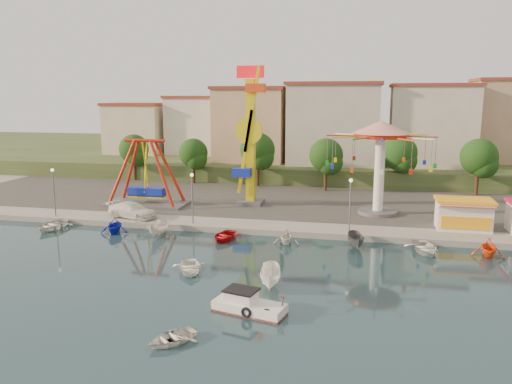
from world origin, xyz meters
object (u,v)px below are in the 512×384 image
(rowboat_a, at_px, (190,267))
(skiff, at_px, (271,277))
(pirate_ship_ride, at_px, (146,174))
(van, at_px, (132,210))
(wave_swinger, at_px, (381,146))
(kamikaze_tower, at_px, (251,139))
(cabin_motorboat, at_px, (248,306))

(rowboat_a, relative_size, skiff, 0.94)
(pirate_ship_ride, xyz_separation_m, van, (1.27, -6.58, -2.98))
(wave_swinger, xyz_separation_m, van, (-26.14, -7.54, -6.78))
(pirate_ship_ride, relative_size, kamikaze_tower, 0.61)
(skiff, distance_m, van, 23.58)
(kamikaze_tower, xyz_separation_m, van, (-11.17, -9.08, -7.19))
(wave_swinger, height_order, skiff, wave_swinger)
(pirate_ship_ride, height_order, cabin_motorboat, pirate_ship_ride)
(kamikaze_tower, distance_m, skiff, 26.31)
(skiff, height_order, van, van)
(pirate_ship_ride, distance_m, van, 7.33)
(kamikaze_tower, xyz_separation_m, wave_swinger, (14.97, -1.54, -0.41))
(skiff, bearing_deg, wave_swinger, 62.86)
(pirate_ship_ride, xyz_separation_m, cabin_motorboat, (18.78, -26.26, -3.96))
(wave_swinger, relative_size, rowboat_a, 3.15)
(rowboat_a, distance_m, van, 17.54)
(pirate_ship_ride, distance_m, rowboat_a, 23.91)
(cabin_motorboat, xyz_separation_m, van, (-17.52, 19.68, 0.98))
(wave_swinger, distance_m, van, 28.04)
(rowboat_a, distance_m, skiff, 7.03)
(cabin_motorboat, bearing_deg, wave_swinger, 85.90)
(pirate_ship_ride, height_order, van, pirate_ship_ride)
(cabin_motorboat, bearing_deg, skiff, 95.73)
(kamikaze_tower, xyz_separation_m, cabin_motorboat, (6.35, -28.75, -8.17))
(kamikaze_tower, xyz_separation_m, rowboat_a, (0.16, -22.42, -8.22))
(wave_swinger, bearing_deg, van, -163.91)
(wave_swinger, bearing_deg, kamikaze_tower, 174.13)
(wave_swinger, height_order, rowboat_a, wave_swinger)
(pirate_ship_ride, bearing_deg, wave_swinger, 2.00)
(pirate_ship_ride, height_order, kamikaze_tower, kamikaze_tower)
(kamikaze_tower, relative_size, van, 2.93)
(pirate_ship_ride, relative_size, wave_swinger, 0.86)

